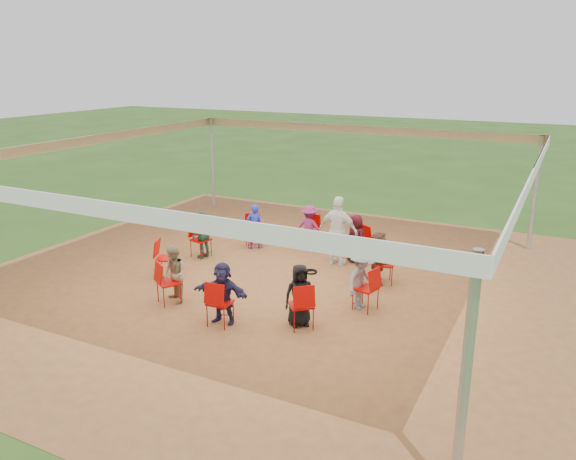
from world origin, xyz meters
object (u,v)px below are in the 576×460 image
at_px(cable_coil, 311,272).
at_px(chair_5, 166,259).
at_px(person_seated_0, 378,258).
at_px(person_seated_2, 309,228).
at_px(person_seated_1, 356,238).
at_px(laptop, 371,259).
at_px(person_seated_7, 300,295).
at_px(person_seated_3, 254,226).
at_px(chair_6, 169,283).
at_px(chair_7, 220,303).
at_px(chair_8, 301,305).
at_px(chair_9, 366,289).
at_px(chair_3, 254,231).
at_px(chair_2, 311,232).
at_px(chair_1, 359,244).
at_px(chair_0, 383,264).
at_px(person_seated_8, 361,280).
at_px(standing_person, 338,231).
at_px(person_seated_4, 204,235).
at_px(person_seated_5, 174,275).
at_px(person_seated_6, 223,293).
at_px(chair_4, 201,240).

bearing_deg(cable_coil, chair_5, -148.48).
relative_size(person_seated_0, person_seated_2, 1.00).
distance_m(person_seated_1, laptop, 1.41).
bearing_deg(person_seated_7, person_seated_3, 90.00).
height_order(chair_6, chair_7, same).
distance_m(chair_8, chair_9, 1.52).
bearing_deg(chair_3, chair_6, 54.00).
bearing_deg(chair_2, laptop, 139.26).
bearing_deg(chair_3, chair_1, 144.00).
bearing_deg(person_seated_0, chair_0, -90.00).
relative_size(chair_1, cable_coil, 2.18).
relative_size(person_seated_8, standing_person, 0.70).
bearing_deg(chair_1, person_seated_4, 55.04).
distance_m(person_seated_7, person_seated_8, 1.45).
bearing_deg(person_seated_4, chair_6, 34.03).
bearing_deg(person_seated_0, person_seated_5, 108.00).
height_order(person_seated_5, laptop, person_seated_5).
relative_size(chair_9, person_seated_4, 0.75).
bearing_deg(person_seated_7, chair_6, 145.97).
relative_size(person_seated_2, person_seated_6, 1.00).
distance_m(chair_1, cable_coil, 1.54).
xyz_separation_m(chair_1, person_seated_8, (0.99, -2.65, 0.16)).
xyz_separation_m(person_seated_4, cable_coil, (2.85, 0.26, -0.58)).
height_order(person_seated_4, person_seated_7, same).
height_order(person_seated_1, person_seated_6, same).
bearing_deg(chair_2, person_seated_8, 124.96).
xyz_separation_m(person_seated_0, person_seated_1, (-0.94, 1.10, 0.00)).
height_order(chair_6, person_seated_6, person_seated_6).
xyz_separation_m(chair_5, laptop, (4.30, 1.78, 0.12)).
distance_m(chair_3, person_seated_4, 1.50).
bearing_deg(chair_4, person_seated_2, 142.03).
bearing_deg(person_seated_7, cable_coil, 69.67).
relative_size(chair_0, standing_person, 0.53).
relative_size(person_seated_4, person_seated_7, 1.00).
relative_size(chair_1, chair_3, 1.00).
distance_m(chair_7, chair_8, 1.52).
bearing_deg(chair_6, person_seated_3, 124.96).
bearing_deg(person_seated_6, person_seated_8, 36.00).
relative_size(chair_5, chair_9, 1.00).
xyz_separation_m(chair_7, person_seated_0, (1.98, 3.35, 0.16)).
distance_m(chair_3, person_seated_2, 1.50).
bearing_deg(chair_1, person_seated_0, 157.61).
relative_size(standing_person, laptop, 4.22).
xyz_separation_m(chair_3, chair_9, (4.00, -2.45, 0.00)).
relative_size(chair_2, chair_5, 1.00).
height_order(chair_3, person_seated_3, person_seated_3).
relative_size(chair_2, chair_6, 1.00).
relative_size(chair_4, person_seated_2, 0.75).
relative_size(chair_5, chair_6, 1.00).
height_order(chair_5, chair_7, same).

